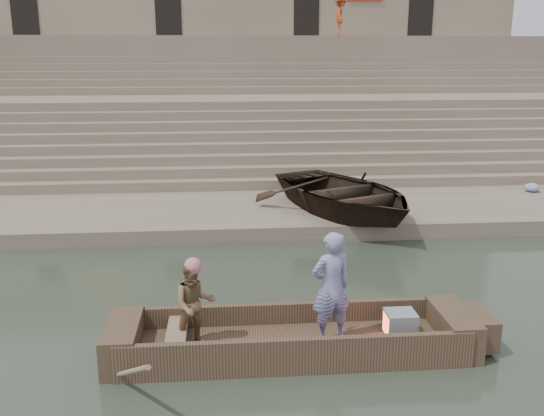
{
  "coord_description": "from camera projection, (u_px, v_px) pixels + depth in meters",
  "views": [
    {
      "loc": [
        0.47,
        -7.61,
        4.53
      ],
      "look_at": [
        1.5,
        4.13,
        1.4
      ],
      "focal_mm": 39.2,
      "sensor_mm": 36.0,
      "label": 1
    }
  ],
  "objects": [
    {
      "name": "ground",
      "position": [
        193.0,
        379.0,
        8.45
      ],
      "size": [
        120.0,
        120.0,
        0.0
      ],
      "primitive_type": "plane",
      "color": "#252F23",
      "rests_on": "ground"
    },
    {
      "name": "lower_landing",
      "position": [
        205.0,
        215.0,
        16.1
      ],
      "size": [
        32.0,
        4.0,
        0.4
      ],
      "primitive_type": "cube",
      "color": "#81705C",
      "rests_on": "ground"
    },
    {
      "name": "mid_landing",
      "position": [
        208.0,
        134.0,
        23.02
      ],
      "size": [
        32.0,
        3.0,
        2.8
      ],
      "primitive_type": "cube",
      "color": "#81705C",
      "rests_on": "ground"
    },
    {
      "name": "upper_landing",
      "position": [
        210.0,
        91.0,
        29.45
      ],
      "size": [
        32.0,
        3.0,
        5.2
      ],
      "primitive_type": "cube",
      "color": "#81705C",
      "rests_on": "ground"
    },
    {
      "name": "ghat_steps",
      "position": [
        209.0,
        119.0,
        24.54
      ],
      "size": [
        32.0,
        11.0,
        5.2
      ],
      "color": "#81705C",
      "rests_on": "ground"
    },
    {
      "name": "building_wall",
      "position": [
        209.0,
        30.0,
        32.52
      ],
      "size": [
        32.0,
        5.07,
        11.2
      ],
      "color": "gray",
      "rests_on": "ground"
    },
    {
      "name": "main_rowboat",
      "position": [
        292.0,
        347.0,
        9.15
      ],
      "size": [
        5.0,
        1.3,
        0.22
      ],
      "primitive_type": "cube",
      "color": "brown",
      "rests_on": "ground"
    },
    {
      "name": "rowboat_trim",
      "position": [
        306.0,
        335.0,
        9.11
      ],
      "size": [
        6.04,
        2.63,
        1.99
      ],
      "color": "brown",
      "rests_on": "ground"
    },
    {
      "name": "standing_man",
      "position": [
        331.0,
        287.0,
        8.91
      ],
      "size": [
        0.72,
        0.57,
        1.74
      ],
      "primitive_type": "imported",
      "rotation": [
        0.0,
        0.0,
        3.42
      ],
      "color": "navy",
      "rests_on": "main_rowboat"
    },
    {
      "name": "rowing_man",
      "position": [
        194.0,
        304.0,
        8.83
      ],
      "size": [
        0.73,
        0.63,
        1.32
      ],
      "primitive_type": "imported",
      "rotation": [
        0.0,
        0.0,
        0.22
      ],
      "color": "#2B8247",
      "rests_on": "main_rowboat"
    },
    {
      "name": "television",
      "position": [
        399.0,
        324.0,
        9.22
      ],
      "size": [
        0.46,
        0.42,
        0.4
      ],
      "color": "gray",
      "rests_on": "main_rowboat"
    },
    {
      "name": "beached_rowboat",
      "position": [
        344.0,
        193.0,
        15.53
      ],
      "size": [
        5.3,
        6.05,
        1.04
      ],
      "primitive_type": "imported",
      "rotation": [
        0.0,
        0.0,
        0.41
      ],
      "color": "#2D2116",
      "rests_on": "lower_landing"
    },
    {
      "name": "pedestrian",
      "position": [
        341.0,
        16.0,
        28.21
      ],
      "size": [
        0.9,
        1.3,
        1.85
      ],
      "primitive_type": "imported",
      "rotation": [
        0.0,
        0.0,
        1.38
      ],
      "color": "#A43F1B",
      "rests_on": "upper_landing"
    },
    {
      "name": "cloth_bundles",
      "position": [
        250.0,
        195.0,
        17.02
      ],
      "size": [
        17.55,
        0.82,
        0.26
      ],
      "color": "#3F5999",
      "rests_on": "lower_landing"
    }
  ]
}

